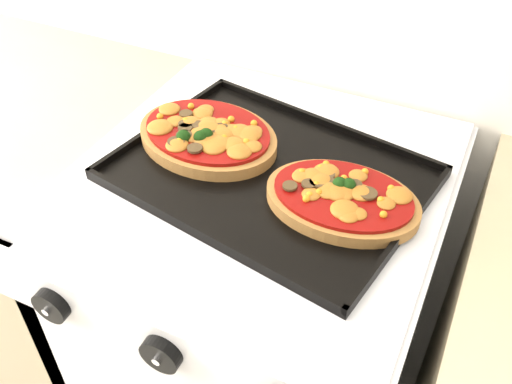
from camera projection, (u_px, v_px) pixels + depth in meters
The scene contains 7 objects.
stove at pixel (260, 336), 1.23m from camera, with size 0.60×0.60×0.91m, color silver.
control_panel at pixel (161, 339), 0.75m from camera, with size 0.60×0.02×0.09m, color silver.
knob_left at pixel (51, 306), 0.80m from camera, with size 0.06×0.06×0.02m, color black.
knob_center at pixel (161, 354), 0.74m from camera, with size 0.06×0.06×0.02m, color black.
baking_tray at pixel (269, 173), 0.91m from camera, with size 0.47×0.35×0.02m, color black.
pizza_left at pixel (208, 134), 0.96m from camera, with size 0.25×0.19×0.04m, color #A67839, non-canonical shape.
pizza_right at pixel (342, 198), 0.84m from camera, with size 0.23×0.17×0.03m, color #A67839, non-canonical shape.
Camera 1 is at (0.26, 1.04, 1.50)m, focal length 40.00 mm.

